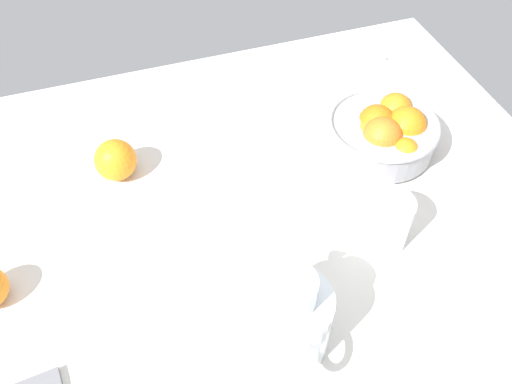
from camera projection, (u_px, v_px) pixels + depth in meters
ground_plane at (242, 224)px, 109.07cm from camera, size 137.92×109.77×3.00cm
fruit_bowl at (384, 133)px, 117.11cm from camera, size 23.76×23.76×11.00cm
juice_pitcher at (289, 321)px, 86.11cm from camera, size 13.48×17.71×18.41cm
juice_glass at (385, 224)px, 101.11cm from camera, size 8.97×8.97×11.01cm
loose_orange_0 at (116, 160)px, 112.79cm from camera, size 8.69×8.69×8.69cm
spoon at (371, 52)px, 145.26cm from camera, size 8.43×13.91×1.00cm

